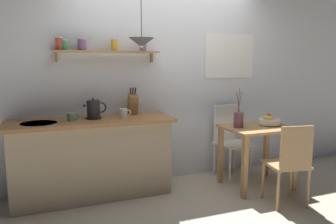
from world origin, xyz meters
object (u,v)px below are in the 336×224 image
dining_chair_far (229,137)px  coffee_mug_spare (123,113)px  dining_table (257,139)px  dining_chair_near (290,161)px  twig_vase (238,120)px  electric_kettle (94,110)px  fruit_bowl (269,121)px  pendant_lamp (142,42)px  coffee_mug_by_sink (71,117)px  knife_block (133,104)px

dining_chair_far → coffee_mug_spare: coffee_mug_spare is taller
dining_table → dining_chair_far: 0.53m
dining_chair_near → dining_chair_far: size_ratio=0.94×
dining_chair_far → coffee_mug_spare: bearing=-174.2°
dining_chair_near → dining_chair_far: 1.13m
twig_vase → electric_kettle: (-1.66, 0.39, 0.16)m
dining_chair_near → fruit_bowl: bearing=71.5°
fruit_bowl → twig_vase: 0.44m
pendant_lamp → coffee_mug_by_sink: bearing=173.2°
knife_block → pendant_lamp: size_ratio=0.53×
dining_chair_near → knife_block: 1.90m
coffee_mug_by_sink → dining_chair_near: bearing=-24.9°
knife_block → dining_table: bearing=-22.0°
dining_table → coffee_mug_by_sink: coffee_mug_by_sink is taller
dining_chair_near → coffee_mug_spare: coffee_mug_spare is taller
dining_table → dining_chair_near: size_ratio=0.89×
fruit_bowl → twig_vase: bearing=178.1°
coffee_mug_by_sink → fruit_bowl: bearing=-8.5°
dining_chair_near → electric_kettle: (-1.89, 1.04, 0.51)m
electric_kettle → knife_block: (0.49, 0.13, 0.03)m
pendant_lamp → coffee_mug_spare: bearing=158.7°
dining_chair_far → coffee_mug_by_sink: bearing=-176.2°
dining_table → twig_vase: size_ratio=1.68×
twig_vase → coffee_mug_by_sink: (-1.91, 0.34, 0.09)m
electric_kettle → coffee_mug_spare: size_ratio=1.86×
dining_chair_near → twig_vase: twig_vase is taller
dining_chair_near → coffee_mug_by_sink: (-2.13, 0.99, 0.45)m
fruit_bowl → coffee_mug_spare: bearing=169.2°
twig_vase → pendant_lamp: 1.47m
dining_chair_far → electric_kettle: size_ratio=3.72×
coffee_mug_by_sink → dining_chair_far: bearing=3.8°
electric_kettle → dining_chair_near: bearing=-29.0°
fruit_bowl → pendant_lamp: pendant_lamp is taller
twig_vase → knife_block: bearing=155.6°
fruit_bowl → coffee_mug_spare: size_ratio=1.91×
dining_chair_far → electric_kettle: bearing=-177.4°
pendant_lamp → dining_chair_near: bearing=-33.4°
dining_chair_near → coffee_mug_by_sink: 2.40m
dining_chair_far → coffee_mug_by_sink: (-2.08, -0.14, 0.42)m
dining_chair_far → coffee_mug_by_sink: size_ratio=7.53×
fruit_bowl → knife_block: (-1.61, 0.54, 0.23)m
fruit_bowl → coffee_mug_by_sink: size_ratio=2.08×
fruit_bowl → coffee_mug_spare: coffee_mug_spare is taller
coffee_mug_by_sink → coffee_mug_spare: coffee_mug_spare is taller
coffee_mug_by_sink → coffee_mug_spare: bearing=-1.4°
dining_chair_far → electric_kettle: 1.89m
dining_table → coffee_mug_spare: bearing=166.9°
dining_chair_far → pendant_lamp: bearing=-169.9°
dining_chair_far → fruit_bowl: bearing=-61.2°
twig_vase → coffee_mug_spare: twig_vase is taller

